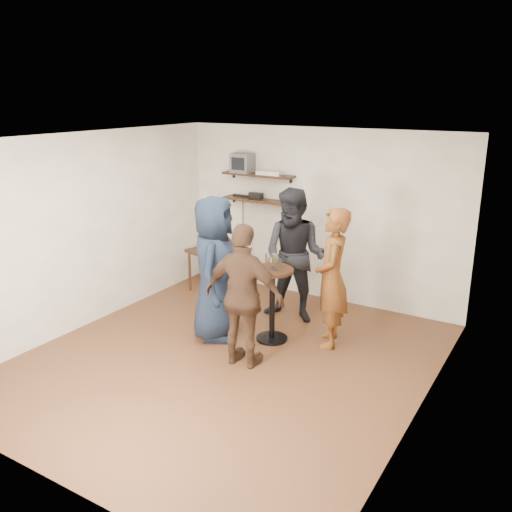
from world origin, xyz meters
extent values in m
cube|color=#4E2819|center=(0.00, 0.00, -0.02)|extent=(4.50, 5.00, 0.04)
cube|color=white|center=(0.00, 0.00, 2.62)|extent=(4.50, 5.00, 0.04)
cube|color=white|center=(0.00, 2.52, 1.30)|extent=(4.50, 0.04, 2.60)
cube|color=white|center=(0.00, -2.52, 1.30)|extent=(4.50, 0.04, 2.60)
cube|color=white|center=(-2.27, 0.00, 1.30)|extent=(0.04, 5.00, 2.60)
cube|color=white|center=(2.27, 0.00, 1.30)|extent=(0.04, 5.00, 2.60)
cube|color=black|center=(-1.00, 2.38, 1.85)|extent=(1.20, 0.25, 0.04)
cube|color=black|center=(-1.00, 2.38, 1.45)|extent=(1.20, 0.25, 0.04)
cube|color=#59595B|center=(-1.27, 2.38, 2.02)|extent=(0.32, 0.30, 0.30)
cube|color=silver|center=(-0.77, 2.38, 1.90)|extent=(0.40, 0.24, 0.06)
cube|color=black|center=(-1.04, 2.38, 1.52)|extent=(0.22, 0.10, 0.10)
cube|color=black|center=(-1.34, 2.42, 1.48)|extent=(0.30, 0.05, 0.03)
cube|color=black|center=(-1.62, 1.88, 0.65)|extent=(0.70, 0.70, 0.04)
cylinder|color=black|center=(-1.84, 1.66, 0.31)|extent=(0.04, 0.04, 0.63)
cylinder|color=black|center=(-1.40, 1.66, 0.31)|extent=(0.04, 0.04, 0.63)
cylinder|color=black|center=(-1.84, 2.11, 0.31)|extent=(0.04, 0.04, 0.63)
cylinder|color=black|center=(-1.40, 2.11, 0.31)|extent=(0.04, 0.04, 0.63)
cylinder|color=white|center=(-1.62, 1.88, 0.82)|extent=(0.14, 0.14, 0.30)
cylinder|color=#257320|center=(-1.64, 1.88, 1.13)|extent=(0.01, 0.07, 0.55)
cone|color=silver|center=(-1.68, 1.88, 1.46)|extent=(0.07, 0.09, 0.12)
cylinder|color=#257320|center=(-1.61, 1.89, 1.15)|extent=(0.03, 0.05, 0.61)
cone|color=silver|center=(-1.58, 1.91, 1.52)|extent=(0.11, 0.12, 0.13)
cylinder|color=#257320|center=(-1.62, 1.87, 1.18)|extent=(0.10, 0.08, 0.66)
cone|color=silver|center=(-1.62, 1.84, 1.58)|extent=(0.13, 0.12, 0.13)
cylinder|color=black|center=(0.18, 0.77, 0.95)|extent=(0.53, 0.53, 0.04)
cylinder|color=black|center=(0.18, 0.77, 0.48)|extent=(0.07, 0.07, 0.90)
cylinder|color=black|center=(0.18, 0.77, 0.02)|extent=(0.41, 0.41, 0.03)
cylinder|color=silver|center=(0.12, 0.74, 0.97)|extent=(0.06, 0.06, 0.00)
cylinder|color=silver|center=(0.12, 0.74, 1.01)|extent=(0.01, 0.01, 0.08)
cylinder|color=silver|center=(0.12, 0.74, 1.11)|extent=(0.06, 0.06, 0.10)
cylinder|color=#CEB755|center=(0.12, 0.74, 1.08)|extent=(0.06, 0.06, 0.06)
cylinder|color=silver|center=(0.24, 0.73, 0.97)|extent=(0.06, 0.06, 0.00)
cylinder|color=silver|center=(0.24, 0.73, 1.02)|extent=(0.01, 0.01, 0.09)
cylinder|color=silver|center=(0.24, 0.73, 1.12)|extent=(0.07, 0.07, 0.11)
cylinder|color=#CEB755|center=(0.24, 0.73, 1.10)|extent=(0.06, 0.06, 0.06)
cylinder|color=silver|center=(0.17, 0.83, 0.97)|extent=(0.05, 0.05, 0.00)
cylinder|color=silver|center=(0.17, 0.83, 1.01)|extent=(0.01, 0.01, 0.08)
cylinder|color=silver|center=(0.17, 0.83, 1.10)|extent=(0.06, 0.06, 0.10)
cylinder|color=#CEB755|center=(0.17, 0.83, 1.08)|extent=(0.06, 0.06, 0.05)
cylinder|color=silver|center=(0.20, 0.78, 0.97)|extent=(0.06, 0.06, 0.00)
cylinder|color=silver|center=(0.20, 0.78, 1.01)|extent=(0.01, 0.01, 0.09)
cylinder|color=silver|center=(0.20, 0.78, 1.11)|extent=(0.07, 0.07, 0.11)
cylinder|color=#CEB755|center=(0.20, 0.78, 1.09)|extent=(0.06, 0.06, 0.06)
imported|color=#B41E14|center=(0.86, 1.04, 0.88)|extent=(0.63, 0.75, 1.76)
imported|color=black|center=(0.11, 1.50, 0.93)|extent=(0.96, 0.78, 1.86)
imported|color=black|center=(-0.50, 0.48, 0.93)|extent=(0.90, 1.07, 1.87)
imported|color=#412A1C|center=(0.23, 0.03, 0.85)|extent=(1.02, 0.48, 1.70)
camera|label=1|loc=(3.33, -4.83, 3.08)|focal=38.00mm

